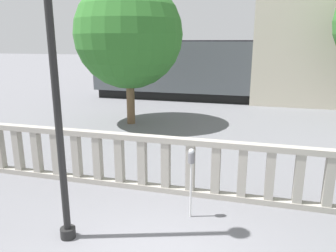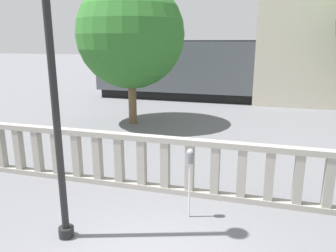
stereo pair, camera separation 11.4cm
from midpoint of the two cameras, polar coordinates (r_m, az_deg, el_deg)
The scene contains 6 objects.
balustrade at distance 7.96m, azimuth 3.49°, elevation -7.19°, with size 15.57×0.24×1.43m.
lamppost at distance 5.93m, azimuth -20.73°, elevation 19.62°, with size 0.41×0.41×7.00m.
parking_meter at distance 6.81m, azimuth 3.58°, elevation -6.72°, with size 0.14×0.14×1.54m.
train_near at distance 20.82m, azimuth 16.62°, elevation 9.16°, with size 21.37×2.67×4.23m.
train_far at distance 30.35m, azimuth 23.40°, elevation 10.18°, with size 29.74×2.77×4.33m.
tree_left at distance 14.69m, azimuth -7.09°, elevation 15.52°, with size 4.65×4.65×6.26m.
Camera 1 is at (1.44, -4.11, 3.66)m, focal length 35.00 mm.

